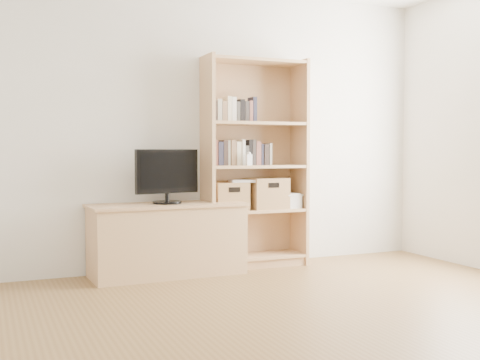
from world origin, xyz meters
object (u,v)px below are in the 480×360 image
baby_monitor (249,160)px  basket_left (229,196)px  tv_stand (167,241)px  bookshelf (255,163)px  basket_right (267,193)px  television (167,177)px  laptop (246,181)px

baby_monitor → basket_left: baby_monitor is taller
tv_stand → baby_monitor: baby_monitor is taller
tv_stand → bookshelf: bearing=2.6°
bookshelf → basket_right: bearing=-2.6°
television → basket_right: size_ratio=1.68×
basket_left → basket_right: 0.38m
basket_right → laptop: bearing=-179.3°
baby_monitor → laptop: 0.22m
basket_left → tv_stand: bearing=-172.4°
television → baby_monitor: size_ratio=5.78×
basket_left → laptop: size_ratio=1.04×
laptop → baby_monitor: bearing=-85.8°
tv_stand → baby_monitor: (0.76, -0.03, 0.70)m
bookshelf → tv_stand: bearing=-174.7°
television → basket_left: (0.61, 0.07, -0.19)m
bookshelf → baby_monitor: size_ratio=19.12×
tv_stand → basket_right: size_ratio=3.76×
baby_monitor → basket_left: 0.38m
television → laptop: 0.78m
baby_monitor → basket_left: size_ratio=0.33×
television → laptop: bearing=-7.4°
baby_monitor → tv_stand: bearing=173.0°
television → basket_left: bearing=-5.2°
television → basket_left: size_ratio=1.90×
basket_left → basket_right: basket_right is taller
basket_right → laptop: 0.25m
bookshelf → television: bookshelf is taller
tv_stand → laptop: size_ratio=4.41×
basket_left → basket_right: size_ratio=0.89×
television → baby_monitor: television is taller
tv_stand → baby_monitor: bearing=-4.7°
tv_stand → baby_monitor: size_ratio=12.91×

